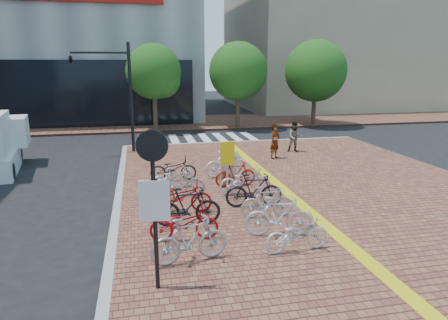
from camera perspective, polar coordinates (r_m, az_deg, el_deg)
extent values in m
plane|color=black|center=(12.38, 3.60, -8.79)|extent=(120.00, 120.00, 0.00)
cube|color=gold|center=(9.13, 25.72, -17.78)|extent=(0.40, 34.00, 0.01)
cube|color=gray|center=(24.27, 2.81, 2.55)|extent=(14.00, 0.25, 0.15)
cube|color=brown|center=(32.50, -6.45, 5.28)|extent=(70.00, 8.00, 0.15)
cube|color=gray|center=(48.12, 14.78, 18.25)|extent=(20.00, 18.00, 18.00)
cube|color=silver|center=(25.45, -11.57, 2.65)|extent=(0.50, 4.00, 0.01)
cube|color=silver|center=(25.48, -9.32, 2.75)|extent=(0.50, 4.00, 0.01)
cube|color=silver|center=(25.54, -7.08, 2.86)|extent=(0.50, 4.00, 0.01)
cube|color=silver|center=(25.65, -4.85, 2.95)|extent=(0.50, 4.00, 0.01)
cube|color=silver|center=(25.79, -2.64, 3.05)|extent=(0.50, 4.00, 0.01)
cube|color=silver|center=(25.97, -0.46, 3.14)|extent=(0.50, 4.00, 0.01)
cube|color=silver|center=(26.18, 1.68, 3.22)|extent=(0.50, 4.00, 0.01)
cube|color=silver|center=(26.44, 3.79, 3.29)|extent=(0.50, 4.00, 0.01)
cylinder|color=#38281E|center=(28.72, -9.80, 6.86)|extent=(0.32, 0.32, 2.60)
sphere|color=#194714|center=(28.54, -10.03, 12.35)|extent=(3.80, 3.80, 3.80)
sphere|color=#194714|center=(28.29, -8.71, 11.17)|extent=(2.40, 2.40, 2.40)
cylinder|color=#38281E|center=(29.58, 1.98, 7.23)|extent=(0.32, 0.32, 2.60)
sphere|color=#194714|center=(29.40, 2.02, 12.57)|extent=(4.20, 4.20, 4.20)
sphere|color=#194714|center=(29.28, 3.32, 11.37)|extent=(2.40, 2.40, 2.40)
cylinder|color=#38281E|center=(31.57, 12.69, 7.31)|extent=(0.32, 0.32, 2.60)
sphere|color=#194714|center=(31.40, 12.96, 12.30)|extent=(4.60, 4.60, 4.60)
sphere|color=#194714|center=(31.40, 14.14, 11.14)|extent=(2.40, 2.40, 2.40)
imported|color=#A7A8AC|center=(9.52, -4.94, -11.28)|extent=(1.93, 0.83, 1.12)
imported|color=#AE0C17|center=(10.66, -5.71, -8.98)|extent=(1.85, 0.75, 0.95)
imported|color=black|center=(11.56, -5.20, -6.63)|extent=(1.92, 0.59, 1.14)
imported|color=#AE0C13|center=(12.61, -6.22, -5.20)|extent=(2.04, 1.01, 1.03)
imported|color=#A9A9AE|center=(13.88, -6.48, -3.26)|extent=(1.90, 0.76, 1.11)
imported|color=#BBBBC0|center=(15.04, -7.31, -2.49)|extent=(1.68, 0.82, 0.84)
imported|color=black|center=(16.07, -7.25, -1.23)|extent=(1.88, 0.81, 0.96)
imported|color=silver|center=(10.20, 10.39, -10.37)|extent=(1.76, 0.73, 0.90)
imported|color=silver|center=(10.94, 7.87, -7.97)|extent=(1.93, 0.86, 1.12)
imported|color=#B2B2B7|center=(12.20, 6.19, -5.96)|extent=(1.66, 0.53, 0.99)
imported|color=black|center=(13.01, 4.31, -4.35)|extent=(1.91, 0.70, 1.12)
imported|color=silver|center=(14.29, 3.02, -2.94)|extent=(1.91, 0.73, 0.99)
imported|color=#A6190B|center=(15.17, 1.67, -2.01)|extent=(1.64, 0.62, 0.96)
imported|color=white|center=(16.43, 0.44, -0.51)|extent=(1.91, 0.74, 1.12)
imported|color=gray|center=(19.75, 7.29, 2.65)|extent=(0.74, 0.69, 1.70)
imported|color=#4B4E5F|center=(21.46, 10.10, 3.26)|extent=(0.87, 0.74, 1.59)
cube|color=#B1B1B5|center=(15.27, 0.63, -1.45)|extent=(0.58, 0.44, 1.20)
cylinder|color=#B7B7BC|center=(14.15, 0.48, -1.26)|extent=(0.08, 0.08, 1.87)
cube|color=yellow|center=(13.96, 0.53, 0.95)|extent=(0.52, 0.11, 0.83)
cylinder|color=black|center=(8.13, -9.86, -7.48)|extent=(0.10, 0.10, 3.32)
cylinder|color=black|center=(7.69, -10.25, 2.01)|extent=(0.62, 0.15, 0.62)
cube|color=silver|center=(7.98, -9.92, -5.80)|extent=(0.61, 0.15, 0.83)
cylinder|color=black|center=(21.52, -13.15, 8.58)|extent=(0.17, 0.17, 5.63)
cylinder|color=black|center=(21.53, -17.35, 14.46)|extent=(2.82, 0.11, 0.11)
imported|color=black|center=(21.68, -21.10, 13.42)|extent=(0.25, 1.17, 0.47)
cylinder|color=black|center=(22.01, -27.17, 0.67)|extent=(0.34, 0.75, 0.72)
cylinder|color=black|center=(18.81, -28.12, -1.42)|extent=(0.34, 0.75, 0.72)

